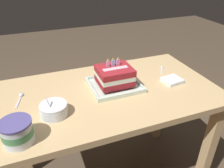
{
  "coord_description": "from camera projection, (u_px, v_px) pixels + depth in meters",
  "views": [
    {
      "loc": [
        -0.36,
        -0.99,
        1.43
      ],
      "look_at": [
        0.02,
        0.02,
        0.8
      ],
      "focal_mm": 35.4,
      "sensor_mm": 36.0,
      "label": 1
    }
  ],
  "objects": [
    {
      "name": "serving_spoon_near_tray",
      "position": [
        20.0,
        96.0,
        1.19
      ],
      "size": [
        0.05,
        0.14,
        0.01
      ],
      "color": "silver",
      "rests_on": "dining_table"
    },
    {
      "name": "bowl_stack",
      "position": [
        54.0,
        110.0,
        1.04
      ],
      "size": [
        0.13,
        0.13,
        0.1
      ],
      "color": "white",
      "rests_on": "dining_table"
    },
    {
      "name": "dining_table",
      "position": [
        110.0,
        108.0,
        1.3
      ],
      "size": [
        1.22,
        0.69,
        0.77
      ],
      "color": "tan",
      "rests_on": "ground_plane"
    },
    {
      "name": "ice_cream_tub",
      "position": [
        17.0,
        132.0,
        0.88
      ],
      "size": [
        0.13,
        0.13,
        0.1
      ],
      "color": "white",
      "rests_on": "dining_table"
    },
    {
      "name": "birthday_cake",
      "position": [
        115.0,
        75.0,
        1.25
      ],
      "size": [
        0.19,
        0.17,
        0.15
      ],
      "color": "maroon",
      "rests_on": "foil_tray"
    },
    {
      "name": "serving_spoon_by_bowls",
      "position": [
        162.0,
        68.0,
        1.48
      ],
      "size": [
        0.08,
        0.11,
        0.01
      ],
      "color": "silver",
      "rests_on": "dining_table"
    },
    {
      "name": "foil_tray",
      "position": [
        114.0,
        85.0,
        1.28
      ],
      "size": [
        0.28,
        0.26,
        0.02
      ],
      "color": "silver",
      "rests_on": "dining_table"
    },
    {
      "name": "napkin_pile",
      "position": [
        172.0,
        80.0,
        1.32
      ],
      "size": [
        0.12,
        0.11,
        0.02
      ],
      "color": "white",
      "rests_on": "dining_table"
    }
  ]
}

